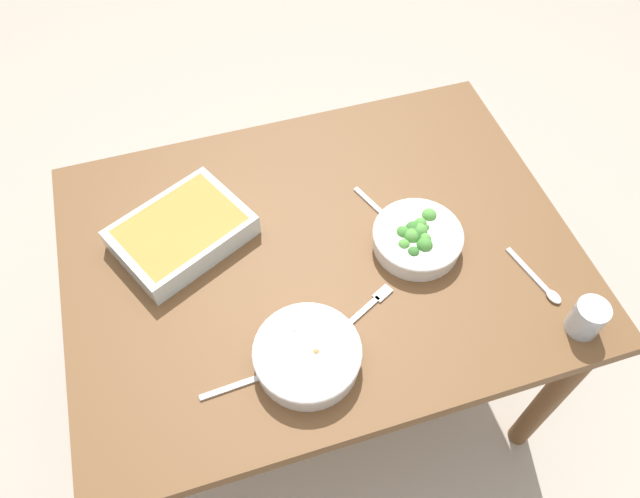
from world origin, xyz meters
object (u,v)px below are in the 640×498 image
stew_bowl (307,355)px  spoon_spare (541,283)px  drink_cup (587,319)px  spoon_by_stew (253,379)px  baking_dish (182,231)px  fork_on_table (367,308)px  broccoli_bowl (417,238)px  spoon_by_broccoli (385,215)px

stew_bowl → spoon_spare: size_ratio=1.30×
drink_cup → spoon_by_stew: 0.72m
drink_cup → spoon_by_stew: drink_cup is taller
spoon_by_stew → spoon_spare: size_ratio=1.01×
baking_dish → drink_cup: bearing=-31.8°
spoon_by_stew → fork_on_table: spoon_by_stew is taller
fork_on_table → stew_bowl: bearing=-152.8°
stew_bowl → baking_dish: same height
baking_dish → drink_cup: drink_cup is taller
broccoli_bowl → spoon_by_broccoli: bearing=110.8°
stew_bowl → spoon_by_stew: (-0.12, -0.01, -0.03)m
drink_cup → fork_on_table: (-0.43, 0.18, -0.04)m
broccoli_bowl → baking_dish: bearing=161.2°
spoon_by_broccoli → fork_on_table: 0.26m
fork_on_table → drink_cup: bearing=-22.9°
stew_bowl → spoon_spare: 0.56m
drink_cup → broccoli_bowl: bearing=130.2°
broccoli_bowl → spoon_by_stew: bearing=-154.2°
stew_bowl → spoon_spare: stew_bowl is taller
broccoli_bowl → fork_on_table: size_ratio=1.29×
spoon_by_broccoli → spoon_by_stew: bearing=-142.0°
baking_dish → spoon_spare: (0.76, -0.37, -0.03)m
stew_bowl → spoon_by_stew: bearing=-176.5°
spoon_spare → fork_on_table: spoon_spare is taller
fork_on_table → baking_dish: bearing=139.4°
spoon_spare → spoon_by_stew: bearing=-177.3°
baking_dish → fork_on_table: 0.47m
stew_bowl → broccoli_bowl: (0.33, 0.21, -0.00)m
fork_on_table → broccoli_bowl: bearing=37.0°
drink_cup → fork_on_table: 0.47m
broccoli_bowl → drink_cup: size_ratio=2.52×
stew_bowl → spoon_spare: (0.56, 0.03, -0.03)m
stew_bowl → spoon_spare: bearing=2.6°
drink_cup → spoon_by_broccoli: (-0.30, 0.41, -0.03)m
broccoli_bowl → drink_cup: bearing=-49.8°
spoon_spare → broccoli_bowl: bearing=141.2°
spoon_by_broccoli → spoon_spare: size_ratio=0.97×
spoon_spare → fork_on_table: (-0.40, 0.06, -0.00)m
baking_dish → fork_on_table: baking_dish is taller
baking_dish → spoon_by_broccoli: baking_dish is taller
spoon_by_stew → spoon_spare: (0.68, 0.03, 0.00)m
stew_bowl → fork_on_table: bearing=27.2°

